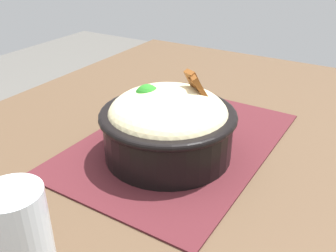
% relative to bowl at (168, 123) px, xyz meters
% --- Properties ---
extents(table, '(1.17, 0.80, 0.77)m').
position_rel_bowl_xyz_m(table, '(0.01, 0.01, -0.15)').
color(table, '#4C3826').
rests_on(table, ground_plane).
extents(placemat, '(0.42, 0.29, 0.00)m').
position_rel_bowl_xyz_m(placemat, '(0.04, 0.01, -0.06)').
color(placemat, '#47191E').
rests_on(placemat, table).
extents(bowl, '(0.22, 0.22, 0.13)m').
position_rel_bowl_xyz_m(bowl, '(0.00, 0.00, 0.00)').
color(bowl, black).
rests_on(bowl, placemat).
extents(fork, '(0.03, 0.14, 0.00)m').
position_rel_bowl_xyz_m(fork, '(0.17, 0.04, -0.05)').
color(fork, silver).
rests_on(fork, placemat).
extents(drinking_glass, '(0.06, 0.06, 0.10)m').
position_rel_bowl_xyz_m(drinking_glass, '(-0.27, 0.02, -0.01)').
color(drinking_glass, silver).
rests_on(drinking_glass, table).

